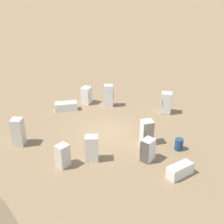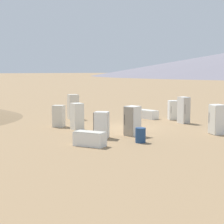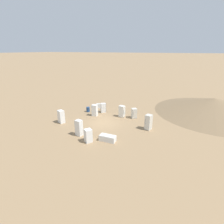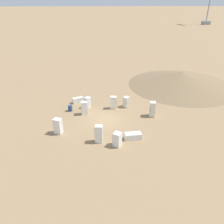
{
  "view_description": "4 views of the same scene",
  "coord_description": "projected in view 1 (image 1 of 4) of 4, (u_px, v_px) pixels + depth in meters",
  "views": [
    {
      "loc": [
        -18.66,
        2.51,
        10.99
      ],
      "look_at": [
        0.81,
        -0.59,
        1.17
      ],
      "focal_mm": 50.0,
      "sensor_mm": 36.0,
      "label": 1
    },
    {
      "loc": [
        -15.43,
        -18.23,
        3.64
      ],
      "look_at": [
        -1.31,
        0.02,
        1.08
      ],
      "focal_mm": 60.0,
      "sensor_mm": 36.0,
      "label": 2
    },
    {
      "loc": [
        18.69,
        10.08,
        9.16
      ],
      "look_at": [
        -1.19,
        0.6,
        1.24
      ],
      "focal_mm": 28.0,
      "sensor_mm": 36.0,
      "label": 3
    },
    {
      "loc": [
        22.4,
        -1.13,
        12.66
      ],
      "look_at": [
        0.3,
        0.78,
        1.21
      ],
      "focal_mm": 35.0,
      "sensor_mm": 36.0,
      "label": 4
    }
  ],
  "objects": [
    {
      "name": "ground_plane",
      "position": [
        105.0,
        133.0,
        21.75
      ],
      "size": [
        1000.0,
        1000.0,
        0.0
      ],
      "primitive_type": "plane",
      "color": "#937551"
    },
    {
      "name": "discarded_fridge_0",
      "position": [
        87.0,
        95.0,
        25.83
      ],
      "size": [
        0.97,
        0.97,
        1.43
      ],
      "rotation": [
        0.0,
        0.0,
        2.56
      ],
      "color": "white",
      "rests_on": "ground_plane"
    },
    {
      "name": "discarded_fridge_1",
      "position": [
        180.0,
        170.0,
        17.34
      ],
      "size": [
        1.26,
        1.69,
        0.71
      ],
      "rotation": [
        0.0,
        0.0,
        0.44
      ],
      "color": "white",
      "rests_on": "ground_plane"
    },
    {
      "name": "discarded_fridge_2",
      "position": [
        66.0,
        106.0,
        24.85
      ],
      "size": [
        0.84,
        1.77,
        0.65
      ],
      "rotation": [
        0.0,
        0.0,
        0.04
      ],
      "color": "white",
      "rests_on": "ground_plane"
    },
    {
      "name": "discarded_fridge_3",
      "position": [
        109.0,
        96.0,
        25.26
      ],
      "size": [
        0.69,
        0.83,
        1.83
      ],
      "rotation": [
        0.0,
        0.0,
        2.98
      ],
      "color": "white",
      "rests_on": "ground_plane"
    },
    {
      "name": "discarded_fridge_4",
      "position": [
        166.0,
        103.0,
        24.15
      ],
      "size": [
        0.91,
        0.98,
        1.71
      ],
      "rotation": [
        0.0,
        0.0,
        1.18
      ],
      "color": "white",
      "rests_on": "ground_plane"
    },
    {
      "name": "discarded_fridge_5",
      "position": [
        148.0,
        150.0,
        18.51
      ],
      "size": [
        0.95,
        0.97,
        1.44
      ],
      "rotation": [
        0.0,
        0.0,
        0.69
      ],
      "color": "white",
      "rests_on": "ground_plane"
    },
    {
      "name": "discarded_fridge_6",
      "position": [
        92.0,
        148.0,
        18.47
      ],
      "size": [
        0.72,
        0.85,
        1.65
      ],
      "rotation": [
        0.0,
        0.0,
        6.15
      ],
      "color": "silver",
      "rests_on": "ground_plane"
    },
    {
      "name": "discarded_fridge_7",
      "position": [
        63.0,
        156.0,
        18.01
      ],
      "size": [
        0.94,
        0.94,
        1.41
      ],
      "rotation": [
        0.0,
        0.0,
        5.39
      ],
      "color": "beige",
      "rests_on": "ground_plane"
    },
    {
      "name": "discarded_fridge_8",
      "position": [
        147.0,
        132.0,
        20.15
      ],
      "size": [
        0.79,
        0.81,
        1.66
      ],
      "rotation": [
        0.0,
        0.0,
        1.68
      ],
      "color": "white",
      "rests_on": "ground_plane"
    },
    {
      "name": "discarded_fridge_9",
      "position": [
        18.0,
        132.0,
        20.01
      ],
      "size": [
        0.9,
        0.85,
        1.86
      ],
      "rotation": [
        0.0,
        0.0,
        4.44
      ],
      "color": "beige",
      "rests_on": "ground_plane"
    },
    {
      "name": "rusty_barrel",
      "position": [
        179.0,
        144.0,
        19.69
      ],
      "size": [
        0.53,
        0.53,
        0.76
      ],
      "color": "navy",
      "rests_on": "ground_plane"
    }
  ]
}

